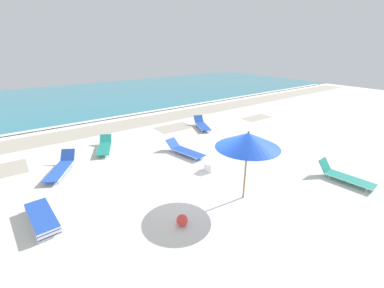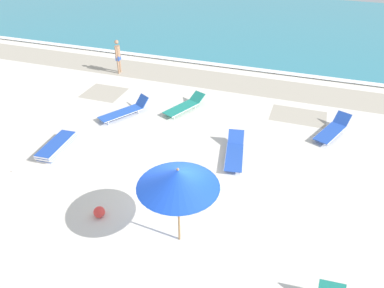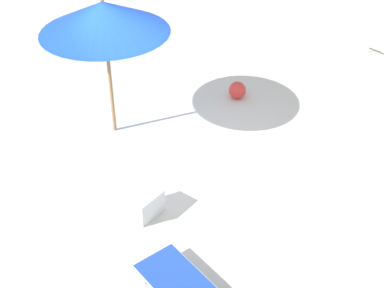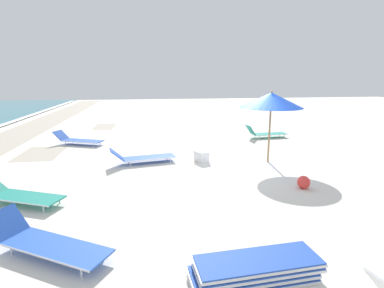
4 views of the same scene
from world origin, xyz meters
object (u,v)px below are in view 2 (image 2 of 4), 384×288
object	(u,v)px
beach_umbrella	(178,179)
sun_lounger_beside_umbrella	(125,111)
sun_lounger_near_water_right	(333,130)
beachgoer_wading_adult	(118,55)
sun_lounger_mid_beach_solo	(184,106)
lounger_stack	(57,146)
sun_lounger_under_umbrella	(235,152)
cooler_box	(216,187)
beach_ball	(99,212)

from	to	relation	value
beach_umbrella	sun_lounger_beside_umbrella	distance (m)	7.65
sun_lounger_near_water_right	beachgoer_wading_adult	distance (m)	11.27
sun_lounger_beside_umbrella	sun_lounger_mid_beach_solo	xyz separation A→B (m)	(2.24, 1.27, -0.01)
sun_lounger_beside_umbrella	sun_lounger_near_water_right	size ratio (longest dim) A/B	1.01
lounger_stack	sun_lounger_near_water_right	distance (m)	10.53
sun_lounger_mid_beach_solo	beachgoer_wading_adult	size ratio (longest dim) A/B	1.25
sun_lounger_under_umbrella	sun_lounger_beside_umbrella	bearing A→B (deg)	153.06
sun_lounger_mid_beach_solo	beachgoer_wading_adult	bearing A→B (deg)	172.92
lounger_stack	sun_lounger_mid_beach_solo	xyz separation A→B (m)	(3.37, 4.46, 0.04)
lounger_stack	sun_lounger_mid_beach_solo	world-z (taller)	sun_lounger_mid_beach_solo
sun_lounger_under_umbrella	beachgoer_wading_adult	bearing A→B (deg)	133.08
sun_lounger_under_umbrella	cooler_box	size ratio (longest dim) A/B	3.69
sun_lounger_beside_umbrella	beach_ball	size ratio (longest dim) A/B	6.58
sun_lounger_near_water_right	beach_ball	bearing A→B (deg)	-109.06
sun_lounger_beside_umbrella	sun_lounger_mid_beach_solo	bearing A→B (deg)	60.61
sun_lounger_beside_umbrella	sun_lounger_near_water_right	xyz separation A→B (m)	(8.42, 1.25, -0.00)
beachgoer_wading_adult	cooler_box	distance (m)	10.73
sun_lounger_near_water_right	sun_lounger_mid_beach_solo	size ratio (longest dim) A/B	1.00
beach_umbrella	sun_lounger_under_umbrella	bearing A→B (deg)	83.19
beachgoer_wading_adult	sun_lounger_mid_beach_solo	bearing A→B (deg)	-124.81
sun_lounger_near_water_right	beach_ball	xyz separation A→B (m)	(-6.28, -6.97, -0.04)
lounger_stack	beach_ball	distance (m)	4.14
cooler_box	sun_lounger_beside_umbrella	bearing A→B (deg)	-59.11
cooler_box	beachgoer_wading_adult	bearing A→B (deg)	-69.62
lounger_stack	beach_ball	bearing A→B (deg)	-41.49
beachgoer_wading_adult	beach_ball	bearing A→B (deg)	-158.73
sun_lounger_near_water_right	cooler_box	world-z (taller)	sun_lounger_near_water_right
beach_ball	sun_lounger_mid_beach_solo	bearing A→B (deg)	89.16
lounger_stack	beach_ball	world-z (taller)	beach_ball
sun_lounger_under_umbrella	beach_ball	size ratio (longest dim) A/B	6.54
lounger_stack	sun_lounger_under_umbrella	xyz separation A→B (m)	(6.29, 1.66, 0.05)
beachgoer_wading_adult	beach_ball	size ratio (longest dim) A/B	5.21
sun_lounger_mid_beach_solo	beach_umbrella	bearing A→B (deg)	-47.20
beach_ball	cooler_box	bearing A→B (deg)	36.91
beachgoer_wading_adult	cooler_box	bearing A→B (deg)	-139.27
beach_umbrella	sun_lounger_under_umbrella	xyz separation A→B (m)	(0.51, 4.25, -1.89)
sun_lounger_under_umbrella	beach_ball	bearing A→B (deg)	-136.24
sun_lounger_mid_beach_solo	cooler_box	size ratio (longest dim) A/B	3.67
beach_ball	sun_lounger_under_umbrella	bearing A→B (deg)	54.23
beach_umbrella	sun_lounger_under_umbrella	world-z (taller)	beach_umbrella
sun_lounger_near_water_right	cooler_box	bearing A→B (deg)	-102.20
lounger_stack	cooler_box	distance (m)	6.19
lounger_stack	beach_ball	size ratio (longest dim) A/B	5.75
sun_lounger_beside_umbrella	beachgoer_wading_adult	xyz separation A→B (m)	(-2.45, 4.10, 0.78)
lounger_stack	beach_umbrella	bearing A→B (deg)	-27.87
beach_umbrella	sun_lounger_beside_umbrella	xyz separation A→B (m)	(-4.65, 5.78, -1.89)
lounger_stack	sun_lounger_beside_umbrella	xyz separation A→B (m)	(1.13, 3.18, 0.05)
lounger_stack	cooler_box	xyz separation A→B (m)	(6.18, -0.35, 0.02)
beach_ball	cooler_box	distance (m)	3.64
beach_ball	beach_umbrella	bearing A→B (deg)	-1.36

